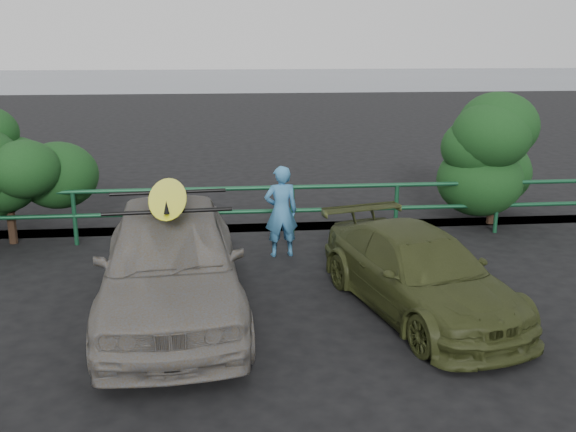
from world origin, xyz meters
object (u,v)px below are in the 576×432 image
guardrail (239,213)px  sedan (171,260)px  olive_vehicle (419,273)px  surfboard (168,197)px  man (281,211)px

guardrail → sedan: size_ratio=3.02×
guardrail → olive_vehicle: size_ratio=3.63×
surfboard → man: bearing=50.2°
sedan → olive_vehicle: size_ratio=1.20×
sedan → guardrail: bearing=69.3°
olive_vehicle → surfboard: size_ratio=1.62×
surfboard → olive_vehicle: bearing=-7.4°
guardrail → surfboard: size_ratio=5.89×
guardrail → surfboard: (-0.99, -3.34, 1.15)m
sedan → olive_vehicle: bearing=-7.4°
man → surfboard: bearing=47.9°
olive_vehicle → man: 3.07m
olive_vehicle → sedan: bearing=162.1°
olive_vehicle → man: man is taller
sedan → surfboard: surfboard is taller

